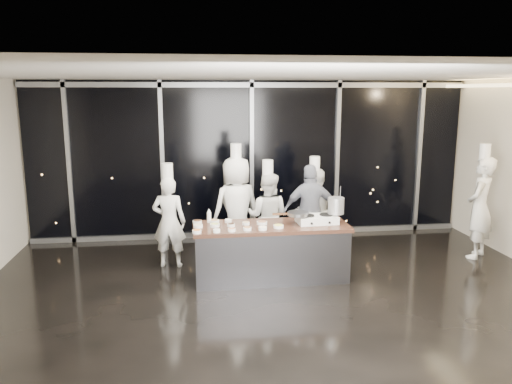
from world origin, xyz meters
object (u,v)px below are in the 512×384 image
at_px(chef_right, 314,211).
at_px(frying_pan, 297,214).
at_px(stove, 317,219).
at_px(chef_far_left, 169,221).
at_px(chef_left, 236,208).
at_px(guest, 310,211).
at_px(chef_center, 268,215).
at_px(stock_pot, 336,206).
at_px(chef_side, 480,207).
at_px(demo_counter, 271,252).

bearing_deg(chef_right, frying_pan, 41.89).
bearing_deg(frying_pan, stove, 0.95).
distance_m(chef_far_left, chef_left, 1.22).
xyz_separation_m(stove, guest, (0.13, 0.98, -0.11)).
xyz_separation_m(stove, chef_left, (-1.20, 1.07, -0.03)).
relative_size(chef_far_left, chef_center, 1.00).
height_order(stock_pot, chef_side, chef_side).
bearing_deg(chef_left, stock_pot, 123.24).
distance_m(chef_left, chef_right, 1.46).
bearing_deg(chef_left, chef_far_left, -9.12).
height_order(chef_far_left, chef_side, chef_side).
bearing_deg(chef_left, stove, 116.22).
bearing_deg(chef_far_left, chef_side, -172.59).
bearing_deg(stove, chef_right, 74.98).
distance_m(stove, chef_side, 3.20).
height_order(demo_counter, chef_right, chef_right).
height_order(demo_counter, stock_pot, stock_pot).
relative_size(frying_pan, stock_pot, 2.23).
distance_m(chef_center, chef_right, 0.92).
height_order(stove, chef_right, chef_right).
xyz_separation_m(chef_center, chef_side, (3.79, -0.44, 0.14)).
xyz_separation_m(chef_center, guest, (0.78, -0.02, 0.06)).
xyz_separation_m(demo_counter, chef_left, (-0.45, 1.09, 0.48)).
bearing_deg(stock_pot, frying_pan, -176.11).
bearing_deg(chef_right, demo_counter, 27.65).
bearing_deg(chef_far_left, chef_right, -161.62).
xyz_separation_m(chef_far_left, chef_left, (1.18, 0.27, 0.13)).
bearing_deg(chef_left, chef_side, 151.30).
bearing_deg(stove, chef_side, 6.74).
relative_size(stove, guest, 0.38).
bearing_deg(chef_far_left, chef_center, -163.71).
distance_m(chef_far_left, chef_right, 2.66).
bearing_deg(chef_side, chef_right, -57.10).
height_order(demo_counter, guest, guest).
relative_size(stove, chef_side, 0.31).
xyz_separation_m(frying_pan, stock_pot, (0.64, 0.04, 0.10)).
xyz_separation_m(guest, chef_side, (3.01, -0.42, 0.09)).
relative_size(demo_counter, chef_side, 1.18).
height_order(frying_pan, chef_side, chef_side).
bearing_deg(guest, chef_right, -115.18).
xyz_separation_m(demo_counter, stove, (0.75, 0.02, 0.51)).
relative_size(frying_pan, chef_right, 0.32).
xyz_separation_m(stove, chef_center, (-0.65, 1.00, -0.17)).
bearing_deg(demo_counter, chef_side, 8.38).
bearing_deg(frying_pan, demo_counter, 175.80).
relative_size(chef_far_left, guest, 1.06).
distance_m(stove, chef_right, 1.23).
height_order(stove, chef_far_left, chef_far_left).
height_order(chef_far_left, chef_left, chef_left).
bearing_deg(chef_side, chef_left, -51.51).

